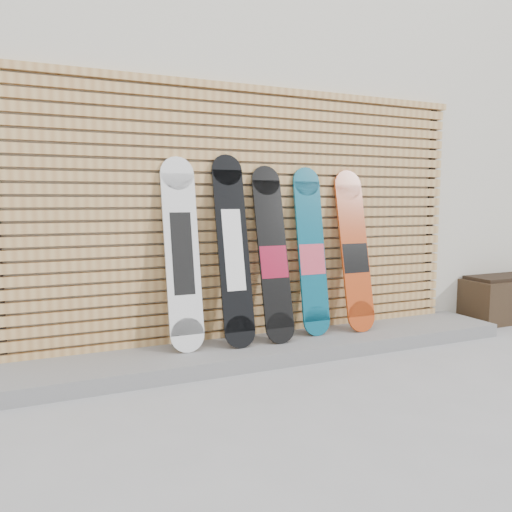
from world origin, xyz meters
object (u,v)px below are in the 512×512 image
(snowboard_3, at_px, (311,252))
(snowboard_2, at_px, (273,254))
(snowboard_0, at_px, (182,254))
(snowboard_4, at_px, (354,251))
(planter_box, at_px, (509,298))
(snowboard_1, at_px, (233,250))

(snowboard_3, bearing_deg, snowboard_2, -173.30)
(snowboard_0, distance_m, snowboard_2, 0.79)
(snowboard_3, height_order, snowboard_4, snowboard_3)
(snowboard_2, height_order, snowboard_3, snowboard_2)
(planter_box, relative_size, snowboard_1, 0.70)
(planter_box, xyz_separation_m, snowboard_1, (-3.28, -0.03, 0.66))
(planter_box, bearing_deg, snowboard_3, 179.82)
(planter_box, distance_m, snowboard_3, 2.59)
(snowboard_0, bearing_deg, snowboard_3, 0.35)
(snowboard_0, xyz_separation_m, snowboard_4, (1.63, -0.02, -0.05))
(snowboard_0, xyz_separation_m, snowboard_1, (0.43, -0.03, 0.02))
(snowboard_4, bearing_deg, snowboard_2, -178.59)
(snowboard_0, bearing_deg, planter_box, -0.01)
(snowboard_2, relative_size, snowboard_3, 1.00)
(snowboard_1, bearing_deg, snowboard_2, -1.62)
(snowboard_4, bearing_deg, snowboard_0, 179.32)
(snowboard_4, bearing_deg, snowboard_1, -179.49)
(snowboard_2, bearing_deg, snowboard_1, 178.38)
(snowboard_0, distance_m, snowboard_1, 0.43)
(snowboard_0, relative_size, snowboard_4, 1.05)
(planter_box, relative_size, snowboard_3, 0.74)
(planter_box, height_order, snowboard_4, snowboard_4)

